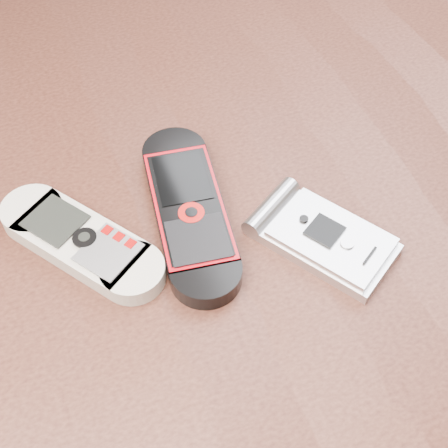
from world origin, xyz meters
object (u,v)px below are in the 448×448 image
at_px(nokia_white, 81,241).
at_px(nokia_black_red, 189,209).
at_px(motorola_razr, 327,238).
at_px(table, 219,308).

distance_m(nokia_white, nokia_black_red, 0.08).
distance_m(nokia_white, motorola_razr, 0.17).
distance_m(nokia_black_red, motorola_razr, 0.10).
bearing_deg(nokia_black_red, motorola_razr, -28.49).
height_order(table, motorola_razr, motorola_razr).
relative_size(table, nokia_black_red, 7.32).
bearing_deg(nokia_black_red, table, -52.24).
xyz_separation_m(table, motorola_razr, (0.07, -0.04, 0.11)).
bearing_deg(motorola_razr, nokia_black_red, 111.69).
xyz_separation_m(table, nokia_black_red, (-0.01, 0.02, 0.11)).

